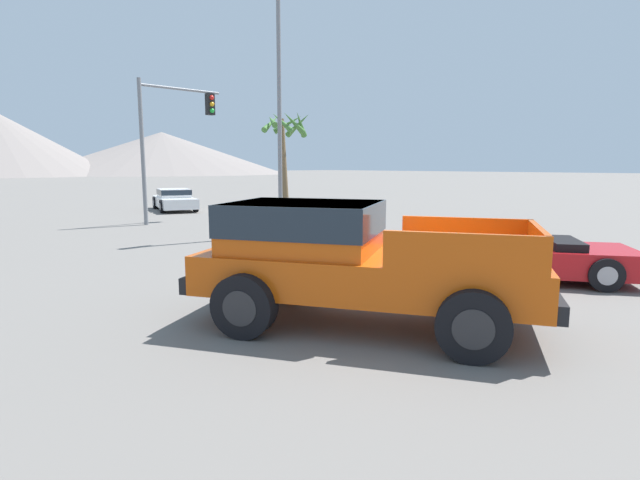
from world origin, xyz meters
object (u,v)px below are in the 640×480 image
Objects in this scene: red_convertible_car at (526,258)px; orange_pickup_truck at (344,255)px; traffic_light_crosswalk at (174,125)px; palm_tree_tall at (286,135)px; street_lamp_post at (279,77)px; parked_car_white at (174,199)px.

orange_pickup_truck is at bearing 139.21° from red_convertible_car.
traffic_light_crosswalk is at bearing 56.80° from red_convertible_car.
traffic_light_crosswalk reaches higher than red_convertible_car.
traffic_light_crosswalk reaches higher than orange_pickup_truck.
red_convertible_car is at bearing -116.43° from palm_tree_tall.
red_convertible_car is at bearing -92.88° from street_lamp_post.
street_lamp_post is at bearing -85.08° from traffic_light_crosswalk.
parked_car_white is at bearing 79.40° from street_lamp_post.
street_lamp_post is (5.38, 7.97, 4.18)m from orange_pickup_truck.
orange_pickup_truck is 0.62× the size of street_lamp_post.
street_lamp_post is (0.43, 8.60, 4.78)m from red_convertible_car.
palm_tree_tall is at bearing 23.13° from traffic_light_crosswalk.
parked_car_white is 12.48m from street_lamp_post.
street_lamp_post is at bearing 98.48° from parked_car_white.
orange_pickup_truck reaches higher than parked_car_white.
street_lamp_post reaches higher than red_convertible_car.
palm_tree_tall is (8.90, 10.18, -1.05)m from street_lamp_post.
orange_pickup_truck is at bearing -128.19° from palm_tree_tall.
orange_pickup_truck is 1.14× the size of parked_car_white.
palm_tree_tall reaches higher than parked_car_white.
traffic_light_crosswalk is at bearing 82.12° from parked_car_white.
red_convertible_car is at bearing 101.77° from parked_car_white.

